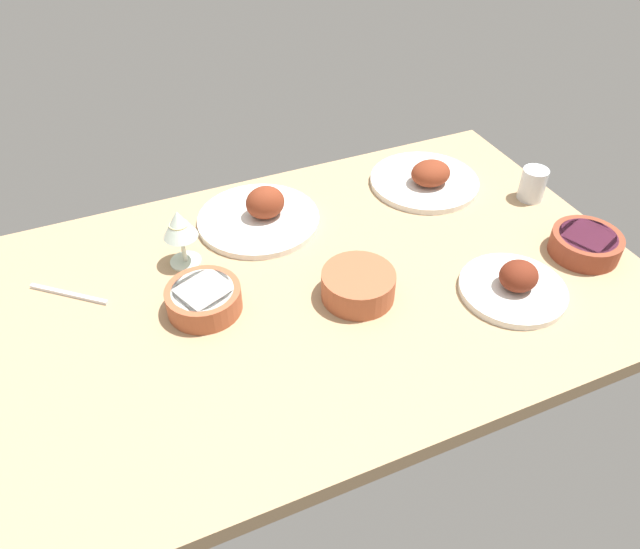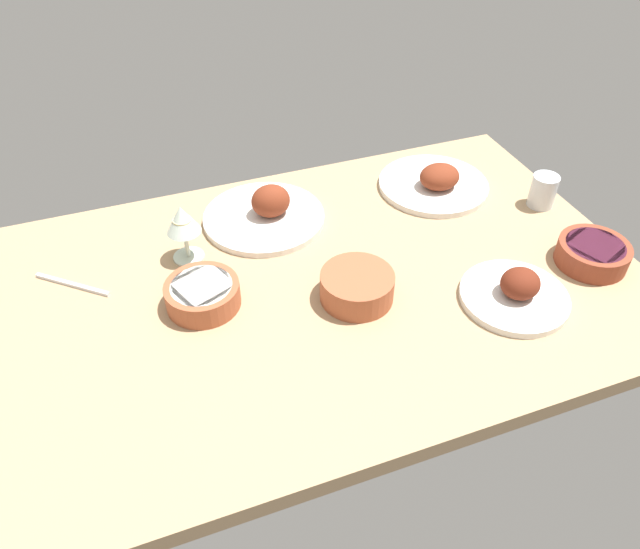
# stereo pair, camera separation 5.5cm
# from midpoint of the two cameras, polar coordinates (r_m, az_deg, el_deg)

# --- Properties ---
(dining_table) EXTENTS (1.40, 0.90, 0.04)m
(dining_table) POSITION_cam_midpoint_polar(r_m,az_deg,el_deg) (1.32, -1.19, -1.33)
(dining_table) COLOR tan
(dining_table) RESTS_ON ground
(plate_near_viewer) EXTENTS (0.30, 0.30, 0.09)m
(plate_near_viewer) POSITION_cam_midpoint_polar(r_m,az_deg,el_deg) (1.48, -6.72, 5.66)
(plate_near_viewer) COLOR silver
(plate_near_viewer) RESTS_ON dining_table
(plate_far_side) EXTENTS (0.23, 0.23, 0.08)m
(plate_far_side) POSITION_cam_midpoint_polar(r_m,az_deg,el_deg) (1.33, 16.83, -0.99)
(plate_far_side) COLOR silver
(plate_far_side) RESTS_ON dining_table
(plate_center_main) EXTENTS (0.29, 0.29, 0.08)m
(plate_center_main) POSITION_cam_midpoint_polar(r_m,az_deg,el_deg) (1.62, 9.07, 8.91)
(plate_center_main) COLOR silver
(plate_center_main) RESTS_ON dining_table
(bowl_pasta) EXTENTS (0.16, 0.16, 0.06)m
(bowl_pasta) POSITION_cam_midpoint_polar(r_m,az_deg,el_deg) (1.25, 2.39, -0.96)
(bowl_pasta) COLOR #A35133
(bowl_pasta) RESTS_ON dining_table
(bowl_onions) EXTENTS (0.16, 0.16, 0.05)m
(bowl_onions) POSITION_cam_midpoint_polar(r_m,az_deg,el_deg) (1.48, 22.91, 2.72)
(bowl_onions) COLOR brown
(bowl_onions) RESTS_ON dining_table
(bowl_cream) EXTENTS (0.15, 0.15, 0.05)m
(bowl_cream) POSITION_cam_midpoint_polar(r_m,az_deg,el_deg) (1.26, -12.20, -2.24)
(bowl_cream) COLOR #A35133
(bowl_cream) RESTS_ON dining_table
(wine_glass) EXTENTS (0.08, 0.08, 0.14)m
(wine_glass) POSITION_cam_midpoint_polar(r_m,az_deg,el_deg) (1.34, -14.36, 4.38)
(wine_glass) COLOR silver
(wine_glass) RESTS_ON dining_table
(water_tumbler) EXTENTS (0.06, 0.06, 0.08)m
(water_tumbler) POSITION_cam_midpoint_polar(r_m,az_deg,el_deg) (1.62, 18.60, 8.10)
(water_tumbler) COLOR silver
(water_tumbler) RESTS_ON dining_table
(fork_loose) EXTENTS (0.15, 0.13, 0.01)m
(fork_loose) POSITION_cam_midpoint_polar(r_m,az_deg,el_deg) (1.39, -23.78, -1.73)
(fork_loose) COLOR silver
(fork_loose) RESTS_ON dining_table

